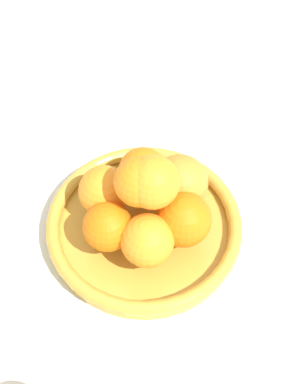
{
  "coord_description": "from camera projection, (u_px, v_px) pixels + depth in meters",
  "views": [
    {
      "loc": [
        -0.24,
        -0.34,
        0.67
      ],
      "look_at": [
        0.0,
        0.0,
        0.1
      ],
      "focal_mm": 50.0,
      "sensor_mm": 36.0,
      "label": 1
    }
  ],
  "objects": [
    {
      "name": "orange_pile",
      "position": [
        148.0,
        199.0,
        0.72
      ],
      "size": [
        0.19,
        0.17,
        0.13
      ],
      "color": "orange",
      "rests_on": "fruit_bowl"
    },
    {
      "name": "fruit_bowl",
      "position": [
        144.0,
        226.0,
        0.77
      ],
      "size": [
        0.28,
        0.28,
        0.04
      ],
      "color": "gold",
      "rests_on": "ground_plane"
    },
    {
      "name": "ground_plane",
      "position": [
        144.0,
        233.0,
        0.79
      ],
      "size": [
        4.0,
        4.0,
        0.0
      ],
      "primitive_type": "plane",
      "color": "silver"
    }
  ]
}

